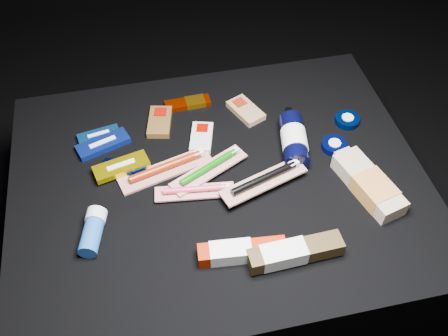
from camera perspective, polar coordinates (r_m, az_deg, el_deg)
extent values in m
plane|color=black|center=(1.52, -0.48, -10.75)|extent=(3.00, 3.00, 0.00)
cube|color=black|center=(1.35, -0.54, -6.52)|extent=(0.98, 0.78, 0.40)
cube|color=#132EAD|center=(1.29, -13.65, 2.67)|extent=(0.14, 0.09, 0.02)
cube|color=silver|center=(1.29, -13.66, 2.70)|extent=(0.07, 0.03, 0.02)
cube|color=#0F4D99|center=(1.31, -14.11, 3.62)|extent=(0.11, 0.06, 0.01)
cube|color=silver|center=(1.31, -14.11, 3.65)|extent=(0.06, 0.02, 0.01)
cube|color=black|center=(1.22, -11.29, 0.05)|extent=(0.11, 0.07, 0.01)
cube|color=silver|center=(1.22, -11.30, 0.07)|extent=(0.06, 0.03, 0.01)
cube|color=#BEA302|center=(1.21, -11.65, 0.14)|extent=(0.14, 0.08, 0.02)
cube|color=silver|center=(1.21, -11.66, 0.17)|extent=(0.07, 0.03, 0.02)
cube|color=brown|center=(1.32, -7.35, 5.25)|extent=(0.08, 0.12, 0.02)
cube|color=#7F0903|center=(1.33, -7.25, 6.12)|extent=(0.04, 0.04, 0.02)
cube|color=silver|center=(1.27, -2.59, 3.50)|extent=(0.08, 0.11, 0.02)
cube|color=#750600|center=(1.28, -2.49, 4.36)|extent=(0.04, 0.04, 0.02)
cube|color=#997654|center=(1.34, 2.49, 6.58)|extent=(0.09, 0.12, 0.02)
cube|color=maroon|center=(1.35, 1.79, 7.26)|extent=(0.04, 0.04, 0.02)
cube|color=#891900|center=(1.36, -4.18, 7.39)|extent=(0.12, 0.04, 0.01)
cube|color=#B6700B|center=(1.37, -3.32, 7.56)|extent=(0.05, 0.04, 0.02)
cylinder|color=black|center=(1.24, 7.96, 3.18)|extent=(0.09, 0.16, 0.06)
cylinder|color=silver|center=(1.24, 8.03, 3.06)|extent=(0.07, 0.08, 0.06)
cylinder|color=black|center=(1.30, 7.52, 5.91)|extent=(0.02, 0.02, 0.02)
cube|color=black|center=(1.32, 7.41, 6.31)|extent=(0.02, 0.03, 0.01)
cylinder|color=black|center=(1.35, 13.89, 5.34)|extent=(0.06, 0.06, 0.02)
cylinder|color=silver|center=(1.35, 13.90, 5.38)|extent=(0.03, 0.03, 0.02)
cylinder|color=black|center=(1.28, 12.48, 2.52)|extent=(0.06, 0.06, 0.02)
cylinder|color=silver|center=(1.27, 12.49, 2.56)|extent=(0.03, 0.03, 0.02)
cube|color=tan|center=(1.20, 16.16, -1.78)|extent=(0.12, 0.21, 0.04)
cube|color=#B87738|center=(1.19, 16.78, -2.43)|extent=(0.09, 0.11, 0.04)
cube|color=tan|center=(1.24, 13.44, 1.36)|extent=(0.05, 0.03, 0.03)
cylinder|color=#1B4C9B|center=(1.10, -14.93, -7.64)|extent=(0.06, 0.09, 0.04)
cylinder|color=#AEC3CD|center=(1.13, -14.40, -5.39)|extent=(0.05, 0.04, 0.04)
cube|color=beige|center=(1.21, -6.68, -0.25)|extent=(0.24, 0.11, 0.01)
cylinder|color=maroon|center=(1.20, -6.74, 0.16)|extent=(0.18, 0.07, 0.02)
cube|color=silver|center=(1.22, -2.91, 1.66)|extent=(0.03, 0.02, 0.01)
cube|color=silver|center=(1.15, -3.37, -2.76)|extent=(0.19, 0.06, 0.01)
cylinder|color=#D13157|center=(1.14, -3.39, -2.43)|extent=(0.15, 0.03, 0.01)
cube|color=beige|center=(1.14, 0.14, -2.14)|extent=(0.02, 0.01, 0.01)
cube|color=silver|center=(1.18, -1.75, -0.24)|extent=(0.20, 0.13, 0.01)
cylinder|color=#075605|center=(1.17, -1.76, 0.13)|extent=(0.15, 0.09, 0.02)
cube|color=silver|center=(1.20, 1.17, 1.92)|extent=(0.03, 0.02, 0.01)
cube|color=beige|center=(1.15, 4.55, -1.55)|extent=(0.22, 0.11, 0.01)
cylinder|color=black|center=(1.14, 4.59, -1.15)|extent=(0.17, 0.07, 0.02)
cube|color=silver|center=(1.18, 7.96, 0.44)|extent=(0.03, 0.02, 0.01)
cube|color=#8C1700|center=(1.05, 2.08, -9.53)|extent=(0.19, 0.06, 0.03)
cube|color=silver|center=(1.05, 0.75, -9.62)|extent=(0.09, 0.05, 0.04)
cube|color=#332611|center=(1.05, 8.16, -9.50)|extent=(0.20, 0.05, 0.04)
cube|color=#BAB9B5|center=(1.04, 6.80, -9.79)|extent=(0.10, 0.05, 0.04)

